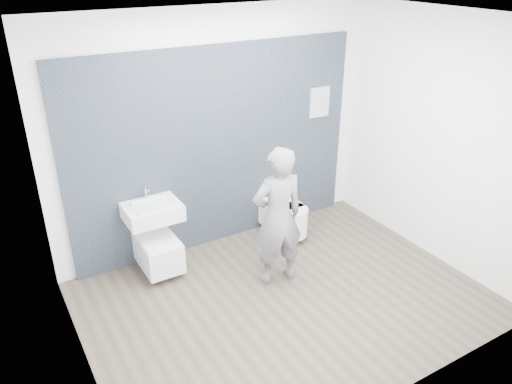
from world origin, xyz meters
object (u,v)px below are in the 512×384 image
toilet_square (158,250)px  toilet_rounded (286,217)px  washbasin (152,211)px  visitor (278,217)px

toilet_square → toilet_rounded: size_ratio=1.15×
washbasin → toilet_rounded: bearing=-4.1°
washbasin → toilet_square: (-0.00, -0.06, -0.46)m
washbasin → visitor: (1.07, -0.86, 0.04)m
washbasin → toilet_square: 0.47m
toilet_rounded → visitor: bearing=-129.6°
visitor → washbasin: bearing=-32.7°
toilet_square → toilet_rounded: bearing=-1.9°
visitor → toilet_rounded: bearing=-123.3°
washbasin → toilet_rounded: 1.75m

